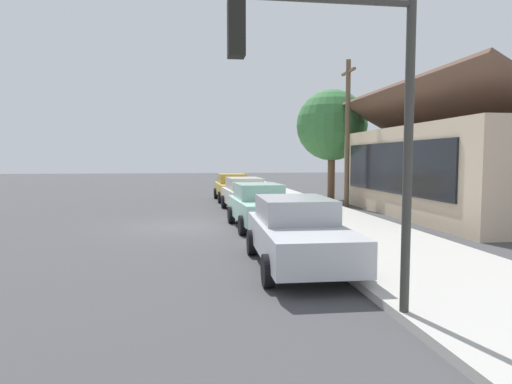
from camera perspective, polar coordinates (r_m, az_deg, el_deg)
ground_plane at (r=16.75m, az=-9.22°, el=-4.40°), size 120.00×120.00×0.00m
sidewalk_curb at (r=17.53m, az=9.44°, el=-3.76°), size 60.00×4.20×0.16m
car_mustard at (r=26.79m, az=-3.02°, el=0.66°), size 4.60×2.14×1.59m
car_ivory at (r=21.33m, az=-1.37°, el=-0.27°), size 4.86×2.17×1.59m
car_seafoam at (r=16.23m, az=0.51°, el=-1.73°), size 4.49×2.17×1.59m
car_silver at (r=10.48m, az=5.35°, el=-5.10°), size 4.81×2.15×1.59m
storefront_building at (r=21.62m, az=24.50°, el=2.73°), size 12.84×6.59×5.67m
shade_tree at (r=27.68m, az=9.68°, el=8.38°), size 4.28×4.28×6.67m
traffic_light_main at (r=6.80m, az=10.82°, el=12.37°), size 0.37×2.79×5.20m
utility_pole_wooden at (r=23.46m, az=11.62°, el=7.67°), size 1.80×0.24×7.50m
fire_hydrant_red at (r=24.78m, az=0.92°, el=-0.37°), size 0.22×0.22×0.71m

